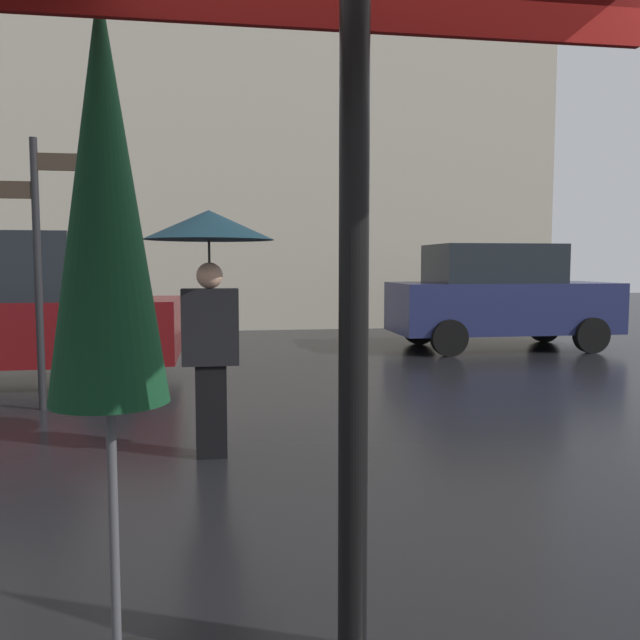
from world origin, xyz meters
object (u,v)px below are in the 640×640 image
at_px(folded_patio_umbrella_far, 105,214).
at_px(pedestrian_with_umbrella, 209,259).
at_px(parked_car_right, 499,296).
at_px(street_signpost, 38,246).

height_order(folded_patio_umbrella_far, pedestrian_with_umbrella, folded_patio_umbrella_far).
height_order(parked_car_right, street_signpost, street_signpost).
bearing_deg(pedestrian_with_umbrella, parked_car_right, 70.20).
bearing_deg(folded_patio_umbrella_far, parked_car_right, 58.32).
bearing_deg(parked_car_right, street_signpost, 20.12).
relative_size(folded_patio_umbrella_far, pedestrian_with_umbrella, 1.28).
xyz_separation_m(folded_patio_umbrella_far, street_signpost, (-1.49, 4.96, 0.01)).
xyz_separation_m(pedestrian_with_umbrella, parked_car_right, (5.25, 6.15, -0.64)).
height_order(folded_patio_umbrella_far, parked_car_right, folded_patio_umbrella_far).
bearing_deg(parked_car_right, pedestrian_with_umbrella, 39.60).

